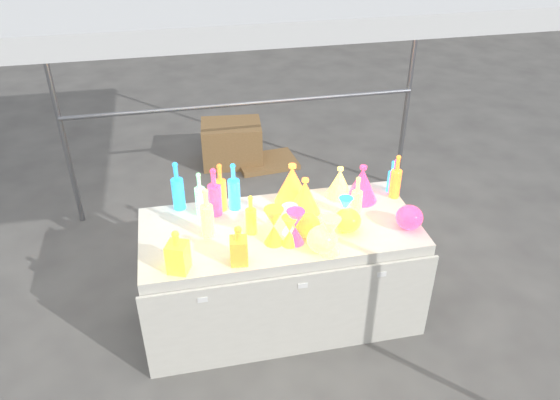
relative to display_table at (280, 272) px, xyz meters
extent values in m
plane|color=slate|center=(0.00, 0.01, -0.37)|extent=(80.00, 80.00, 0.00)
cylinder|color=gray|center=(-1.50, 1.51, 0.83)|extent=(0.04, 0.04, 2.40)
cylinder|color=gray|center=(1.50, 1.51, 0.83)|extent=(0.04, 0.04, 2.40)
cylinder|color=gray|center=(0.00, 1.48, 0.63)|extent=(3.00, 0.04, 0.04)
cube|color=silver|center=(0.00, 0.01, 0.00)|extent=(1.80, 0.80, 0.75)
cube|color=silver|center=(0.00, -0.41, -0.04)|extent=(1.84, 0.02, 0.68)
cube|color=white|center=(-0.55, -0.42, 0.23)|extent=(0.06, 0.00, 0.03)
cube|color=white|center=(0.05, -0.42, 0.23)|extent=(0.06, 0.00, 0.03)
cube|color=white|center=(0.55, -0.42, 0.23)|extent=(0.06, 0.00, 0.03)
cube|color=olive|center=(-0.03, 2.32, -0.15)|extent=(0.65, 0.50, 0.45)
cube|color=olive|center=(0.32, 2.19, -0.35)|extent=(0.65, 0.49, 0.05)
camera|label=1|loc=(-0.60, -2.82, 2.42)|focal=35.00mm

